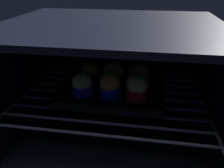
% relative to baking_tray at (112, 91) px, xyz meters
% --- Properties ---
extents(oven_cavity, '(0.59, 0.47, 0.37)m').
position_rel_baking_tray_xyz_m(oven_cavity, '(0.00, 0.03, 0.02)').
color(oven_cavity, black).
rests_on(oven_cavity, ground).
extents(oven_rack, '(0.55, 0.42, 0.01)m').
position_rel_baking_tray_xyz_m(oven_rack, '(0.00, -0.01, -0.01)').
color(oven_rack, '#444756').
rests_on(oven_rack, oven_cavity).
extents(baking_tray, '(0.31, 0.23, 0.02)m').
position_rel_baking_tray_xyz_m(baking_tray, '(0.00, 0.00, 0.00)').
color(baking_tray, black).
rests_on(baking_tray, oven_rack).
extents(muffin_row0_col0, '(0.06, 0.06, 0.07)m').
position_rel_baking_tray_xyz_m(muffin_row0_col0, '(-0.08, -0.04, 0.04)').
color(muffin_row0_col0, '#1928B7').
rests_on(muffin_row0_col0, baking_tray).
extents(muffin_row0_col1, '(0.06, 0.06, 0.08)m').
position_rel_baking_tray_xyz_m(muffin_row0_col1, '(0.00, -0.04, 0.04)').
color(muffin_row0_col1, '#1928B7').
rests_on(muffin_row0_col1, baking_tray).
extents(muffin_row0_col2, '(0.06, 0.06, 0.08)m').
position_rel_baking_tray_xyz_m(muffin_row0_col2, '(0.08, -0.04, 0.04)').
color(muffin_row0_col2, red).
rests_on(muffin_row0_col2, baking_tray).
extents(muffin_row1_col0, '(0.06, 0.06, 0.07)m').
position_rel_baking_tray_xyz_m(muffin_row1_col0, '(-0.08, 0.04, 0.03)').
color(muffin_row1_col0, '#1928B7').
rests_on(muffin_row1_col0, baking_tray).
extents(muffin_row1_col1, '(0.07, 0.07, 0.08)m').
position_rel_baking_tray_xyz_m(muffin_row1_col1, '(-0.00, 0.04, 0.04)').
color(muffin_row1_col1, '#0C8C84').
rests_on(muffin_row1_col1, baking_tray).
extents(muffin_row1_col2, '(0.06, 0.06, 0.07)m').
position_rel_baking_tray_xyz_m(muffin_row1_col2, '(0.08, 0.04, 0.04)').
color(muffin_row1_col2, '#1928B7').
rests_on(muffin_row1_col2, baking_tray).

